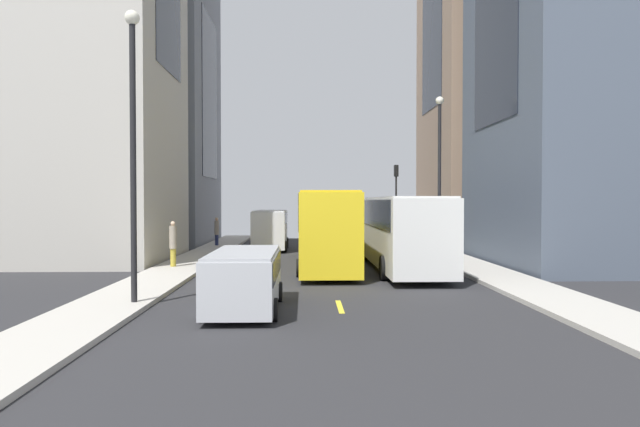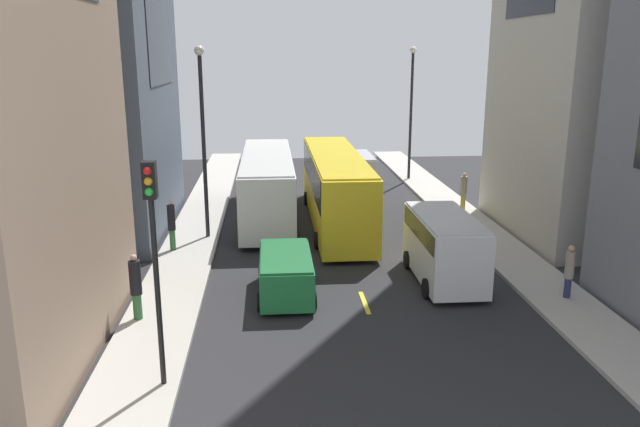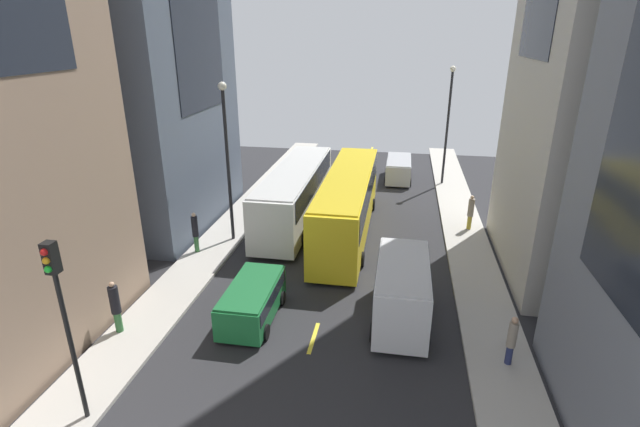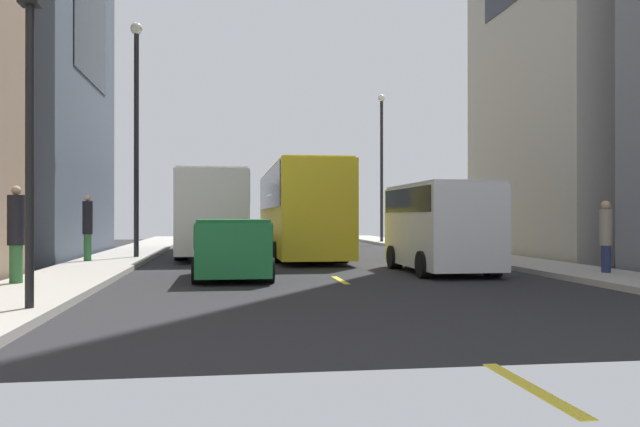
{
  "view_description": "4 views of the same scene",
  "coord_description": "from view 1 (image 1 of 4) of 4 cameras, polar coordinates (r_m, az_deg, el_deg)",
  "views": [
    {
      "loc": [
        1.05,
        26.89,
        3.16
      ],
      "look_at": [
        0.26,
        -1.69,
        2.53
      ],
      "focal_mm": 30.91,
      "sensor_mm": 36.0,
      "label": 1
    },
    {
      "loc": [
        -3.18,
        -30.5,
        8.5
      ],
      "look_at": [
        -0.95,
        -2.86,
        1.26
      ],
      "focal_mm": 34.89,
      "sensor_mm": 36.0,
      "label": 2
    },
    {
      "loc": [
        2.88,
        -25.45,
        11.14
      ],
      "look_at": [
        -1.04,
        -3.14,
        2.3
      ],
      "focal_mm": 26.38,
      "sensor_mm": 36.0,
      "label": 3
    },
    {
      "loc": [
        -2.88,
        -26.82,
        1.65
      ],
      "look_at": [
        1.33,
        2.28,
        1.76
      ],
      "focal_mm": 36.34,
      "sensor_mm": 36.0,
      "label": 4
    }
  ],
  "objects": [
    {
      "name": "car_green_0",
      "position": [
        36.77,
        4.29,
        -2.23
      ],
      "size": [
        2.0,
        4.04,
        1.56
      ],
      "color": "#1E7238",
      "rests_on": "ground"
    },
    {
      "name": "lane_stripe_2",
      "position": [
        27.09,
        0.64,
        -5.42
      ],
      "size": [
        0.16,
        2.0,
        0.01
      ],
      "primitive_type": "cube",
      "color": "yellow",
      "rests_on": "ground"
    },
    {
      "name": "delivery_van_white",
      "position": [
        35.67,
        -5.18,
        -1.39
      ],
      "size": [
        2.25,
        5.06,
        2.58
      ],
      "color": "white",
      "rests_on": "ground"
    },
    {
      "name": "streetcar_yellow",
      "position": [
        27.04,
        0.52,
        -0.93
      ],
      "size": [
        2.7,
        13.13,
        3.59
      ],
      "color": "yellow",
      "rests_on": "ground"
    },
    {
      "name": "traffic_light_near_corner",
      "position": [
        43.23,
        7.88,
        2.65
      ],
      "size": [
        0.32,
        0.44,
        5.84
      ],
      "color": "black",
      "rests_on": "ground"
    },
    {
      "name": "streetlamp_far",
      "position": [
        17.46,
        -18.8,
        8.32
      ],
      "size": [
        0.44,
        0.44,
        8.67
      ],
      "color": "black",
      "rests_on": "ground"
    },
    {
      "name": "pedestrian_walking_far",
      "position": [
        38.35,
        -10.65,
        -1.74
      ],
      "size": [
        0.32,
        0.32,
        1.9
      ],
      "rotation": [
        0.0,
        0.0,
        4.53
      ],
      "color": "navy",
      "rests_on": "ground"
    },
    {
      "name": "pedestrian_waiting_curb",
      "position": [
        32.41,
        13.68,
        -2.0
      ],
      "size": [
        0.33,
        0.33,
        2.21
      ],
      "rotation": [
        0.0,
        0.0,
        0.32
      ],
      "color": "#336B38",
      "rests_on": "ground"
    },
    {
      "name": "car_silver_1",
      "position": [
        16.13,
        -7.83,
        -6.38
      ],
      "size": [
        2.05,
        4.68,
        1.73
      ],
      "color": "#B7BABF",
      "rests_on": "ground"
    },
    {
      "name": "sidewalk_east",
      "position": [
        27.68,
        -13.75,
        -5.17
      ],
      "size": [
        2.4,
        44.0,
        0.15
      ],
      "primitive_type": "cube",
      "color": "#B2ADA3",
      "rests_on": "ground"
    },
    {
      "name": "ground_plane",
      "position": [
        27.1,
        0.64,
        -5.43
      ],
      "size": [
        40.12,
        40.12,
        0.0
      ],
      "primitive_type": "plane",
      "color": "#28282B"
    },
    {
      "name": "building_east_0",
      "position": [
        44.42,
        -17.47,
        11.41
      ],
      "size": [
        9.5,
        11.31,
        22.06
      ],
      "color": "slate",
      "rests_on": "ground"
    },
    {
      "name": "lane_stripe_0",
      "position": [
        48.0,
        -0.34,
        -2.5
      ],
      "size": [
        0.16,
        2.0,
        0.01
      ],
      "primitive_type": "cube",
      "color": "yellow",
      "rests_on": "ground"
    },
    {
      "name": "pedestrian_crossing_near",
      "position": [
        26.33,
        -14.97,
        -2.91
      ],
      "size": [
        0.34,
        0.34,
        2.09
      ],
      "rotation": [
        0.0,
        0.0,
        2.37
      ],
      "color": "gold",
      "rests_on": "ground"
    },
    {
      "name": "city_bus_white",
      "position": [
        25.97,
        8.21,
        -1.29
      ],
      "size": [
        2.8,
        12.11,
        3.35
      ],
      "color": "silver",
      "rests_on": "ground"
    },
    {
      "name": "lane_stripe_1",
      "position": [
        37.54,
        0.01,
        -3.55
      ],
      "size": [
        0.16,
        2.0,
        0.01
      ],
      "primitive_type": "cube",
      "color": "yellow",
      "rests_on": "ground"
    },
    {
      "name": "sidewalk_west",
      "position": [
        28.2,
        14.77,
        -5.06
      ],
      "size": [
        2.4,
        44.0,
        0.15
      ],
      "primitive_type": "cube",
      "color": "#B2ADA3",
      "rests_on": "ground"
    },
    {
      "name": "lane_stripe_3",
      "position": [
        16.72,
        2.07,
        -9.61
      ],
      "size": [
        0.16,
        2.0,
        0.01
      ],
      "primitive_type": "cube",
      "color": "yellow",
      "rests_on": "ground"
    },
    {
      "name": "pedestrian_crossing_mid",
      "position": [
        39.44,
        10.99,
        -1.46
      ],
      "size": [
        0.38,
        0.38,
        2.18
      ],
      "rotation": [
        0.0,
        0.0,
        4.78
      ],
      "color": "#336B38",
      "rests_on": "ground"
    },
    {
      "name": "streetlamp_near",
      "position": [
        30.23,
        12.26,
        5.28
      ],
      "size": [
        0.44,
        0.44,
        8.61
      ],
      "color": "black",
      "rests_on": "ground"
    }
  ]
}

